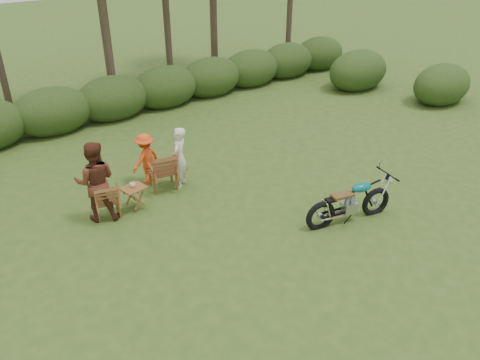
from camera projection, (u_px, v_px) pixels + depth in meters
ground at (306, 238)px, 9.65m from camera, size 80.00×80.00×0.00m
motorcycle at (347, 220)px, 10.24m from camera, size 2.13×1.25×1.14m
lawn_chair_right at (164, 187)px, 11.52m from camera, size 0.84×0.84×1.00m
lawn_chair_left at (109, 215)px, 10.41m from camera, size 0.73×0.73×0.87m
side_table at (135, 198)px, 10.54m from camera, size 0.58×0.50×0.54m
cup at (133, 185)px, 10.42m from camera, size 0.14×0.14×0.10m
adult_a at (181, 186)px, 11.59m from camera, size 0.67×0.64×1.54m
adult_b at (102, 217)px, 10.33m from camera, size 1.10×1.02×1.81m
child at (148, 181)px, 11.79m from camera, size 0.94×0.71×1.28m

